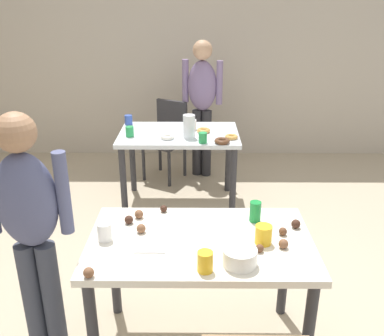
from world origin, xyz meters
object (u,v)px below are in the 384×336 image
at_px(dining_table_near, 201,256).
at_px(mixing_bowl, 240,257).
at_px(dining_table_far, 179,143).
at_px(person_adult_far, 202,97).
at_px(soda_can, 256,212).
at_px(pitcher_far, 189,126).
at_px(chair_far_table, 168,135).
at_px(person_girl_near, 31,223).

height_order(dining_table_near, mixing_bowl, mixing_bowl).
bearing_deg(dining_table_far, person_adult_far, 72.87).
distance_m(soda_can, pitcher_far, 1.61).
distance_m(person_adult_far, mixing_bowl, 2.89).
bearing_deg(pitcher_far, person_adult_far, 81.62).
height_order(chair_far_table, soda_can, soda_can).
bearing_deg(dining_table_near, person_girl_near, -176.73).
bearing_deg(soda_can, person_girl_near, -168.04).
height_order(person_adult_far, soda_can, person_adult_far).
bearing_deg(person_adult_far, dining_table_far, -107.13).
bearing_deg(person_girl_near, dining_table_far, 70.20).
bearing_deg(chair_far_table, dining_table_near, -82.58).
distance_m(dining_table_far, soda_can, 1.78).
bearing_deg(person_adult_far, soda_can, -83.63).
bearing_deg(dining_table_far, dining_table_near, -84.49).
bearing_deg(person_adult_far, person_girl_near, -109.07).
bearing_deg(mixing_bowl, soda_can, 73.24).
bearing_deg(mixing_bowl, person_girl_near, 170.59).
xyz_separation_m(person_adult_far, mixing_bowl, (0.14, -2.88, -0.12)).
relative_size(person_adult_far, pitcher_far, 7.18).
relative_size(chair_far_table, soda_can, 7.13).
xyz_separation_m(chair_far_table, person_girl_near, (-0.55, -2.67, 0.38)).
xyz_separation_m(dining_table_far, chair_far_table, (-0.16, 0.71, -0.15)).
bearing_deg(soda_can, chair_far_table, 105.34).
distance_m(dining_table_far, person_adult_far, 0.83).
relative_size(dining_table_near, soda_can, 9.96).
xyz_separation_m(dining_table_far, person_girl_near, (-0.70, -1.95, 0.24)).
bearing_deg(person_adult_far, chair_far_table, -174.61).
bearing_deg(chair_far_table, dining_table_far, -77.58).
bearing_deg(dining_table_near, person_adult_far, 88.97).
height_order(dining_table_near, chair_far_table, chair_far_table).
xyz_separation_m(dining_table_far, mixing_bowl, (0.37, -2.13, 0.15)).
relative_size(person_girl_near, mixing_bowl, 8.63).
bearing_deg(pitcher_far, dining_table_near, -87.25).
distance_m(dining_table_far, pitcher_far, 0.28).
bearing_deg(dining_table_near, dining_table_far, 95.51).
distance_m(dining_table_near, mixing_bowl, 0.33).
bearing_deg(mixing_bowl, dining_table_far, 99.94).
bearing_deg(soda_can, mixing_bowl, -106.76).
height_order(dining_table_far, person_girl_near, person_girl_near).
bearing_deg(mixing_bowl, dining_table_near, 129.64).
xyz_separation_m(dining_table_near, chair_far_table, (-0.34, 2.62, -0.15)).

